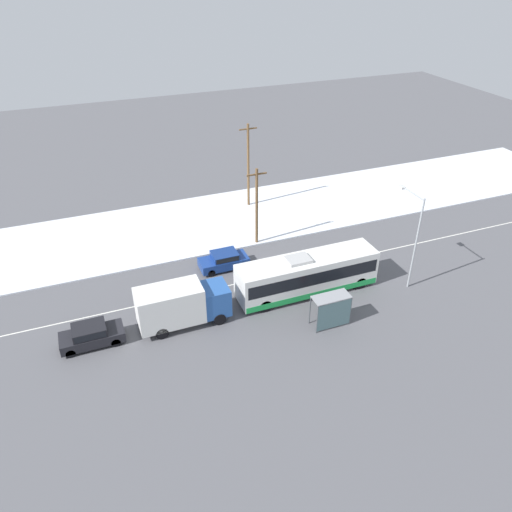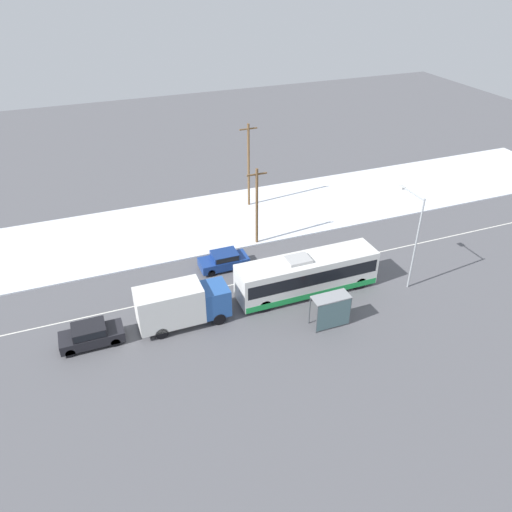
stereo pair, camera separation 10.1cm
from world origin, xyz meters
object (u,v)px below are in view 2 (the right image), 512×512
object	(u,v)px
parked_car_near_truck	(91,334)
pedestrian_at_stop	(322,302)
utility_pole_snowlot	(249,165)
city_bus	(307,275)
utility_pole_roadside	(257,206)
streetlamp	(413,229)
box_truck	(181,304)
bus_shelter	(332,307)
sedan_car	(224,260)

from	to	relation	value
parked_car_near_truck	pedestrian_at_stop	size ratio (longest dim) A/B	2.67
pedestrian_at_stop	utility_pole_snowlot	world-z (taller)	utility_pole_snowlot
pedestrian_at_stop	city_bus	bearing A→B (deg)	87.39
city_bus	utility_pole_roadside	bearing A→B (deg)	95.88
parked_car_near_truck	streetlamp	size ratio (longest dim) A/B	0.55
box_truck	bus_shelter	distance (m)	10.55
utility_pole_roadside	box_truck	bearing A→B (deg)	-136.40
parked_car_near_truck	streetlamp	bearing A→B (deg)	-3.78
parked_car_near_truck	pedestrian_at_stop	xyz separation A→B (m)	(16.03, -2.60, 0.13)
pedestrian_at_stop	utility_pole_snowlot	xyz separation A→B (m)	(1.31, 18.58, 3.53)
box_truck	parked_car_near_truck	bearing A→B (deg)	178.75
city_bus	bus_shelter	distance (m)	4.39
parked_car_near_truck	utility_pole_snowlot	distance (m)	23.86
utility_pole_roadside	utility_pole_snowlot	size ratio (longest dim) A/B	0.83
city_bus	utility_pole_snowlot	size ratio (longest dim) A/B	1.28
bus_shelter	utility_pole_roadside	xyz separation A→B (m)	(-0.64, 12.74, 2.10)
pedestrian_at_stop	utility_pole_roadside	world-z (taller)	utility_pole_roadside
bus_shelter	city_bus	bearing A→B (deg)	87.15
bus_shelter	utility_pole_snowlot	bearing A→B (deg)	86.04
box_truck	pedestrian_at_stop	size ratio (longest dim) A/B	4.11
box_truck	sedan_car	xyz separation A→B (m)	(5.04, 5.80, -0.93)
city_bus	box_truck	size ratio (longest dim) A/B	1.71
utility_pole_snowlot	streetlamp	bearing A→B (deg)	-69.39
sedan_car	utility_pole_roadside	size ratio (longest dim) A/B	0.56
city_bus	parked_car_near_truck	world-z (taller)	city_bus
city_bus	pedestrian_at_stop	bearing A→B (deg)	-92.61
parked_car_near_truck	utility_pole_roadside	world-z (taller)	utility_pole_roadside
parked_car_near_truck	pedestrian_at_stop	distance (m)	16.24
city_bus	box_truck	distance (m)	9.94
box_truck	sedan_car	world-z (taller)	box_truck
utility_pole_roadside	city_bus	bearing A→B (deg)	-84.12
streetlamp	sedan_car	bearing A→B (deg)	150.27
bus_shelter	streetlamp	bearing A→B (deg)	18.31
utility_pole_snowlot	parked_car_near_truck	bearing A→B (deg)	-137.33
box_truck	pedestrian_at_stop	bearing A→B (deg)	-14.09
parked_car_near_truck	streetlamp	world-z (taller)	streetlamp
parked_car_near_truck	sedan_car	bearing A→B (deg)	26.71
box_truck	utility_pole_roadside	xyz separation A→B (m)	(9.08, 8.65, 2.03)
bus_shelter	sedan_car	bearing A→B (deg)	115.33
box_truck	parked_car_near_truck	xyz separation A→B (m)	(-6.21, 0.14, -0.91)
parked_car_near_truck	utility_pole_snowlot	xyz separation A→B (m)	(17.34, 15.98, 3.65)
city_bus	sedan_car	distance (m)	7.42
parked_car_near_truck	bus_shelter	bearing A→B (deg)	-14.87
sedan_car	streetlamp	bearing A→B (deg)	150.27
pedestrian_at_stop	box_truck	bearing A→B (deg)	165.91
sedan_car	utility_pole_snowlot	xyz separation A→B (m)	(6.08, 10.32, 3.68)
sedan_car	bus_shelter	world-z (taller)	bus_shelter
streetlamp	parked_car_near_truck	bearing A→B (deg)	176.22
pedestrian_at_stop	utility_pole_roadside	bearing A→B (deg)	93.79
streetlamp	utility_pole_roadside	bearing A→B (deg)	130.58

